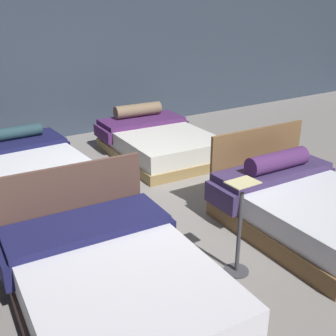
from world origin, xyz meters
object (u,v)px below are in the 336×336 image
bed_0 (113,284)px  bed_1 (307,207)px  bed_2 (24,170)px  price_sign (239,239)px  bed_3 (158,142)px

bed_0 → bed_1: 2.47m
bed_2 → price_sign: size_ratio=2.29×
bed_2 → bed_1: bearing=-52.9°
bed_0 → bed_3: (2.35, 3.10, -0.02)m
price_sign → bed_0: bearing=172.3°
bed_2 → price_sign: (1.15, -3.18, 0.12)m
bed_1 → bed_2: bed_1 is taller
bed_2 → bed_3: size_ratio=0.99×
bed_3 → price_sign: bearing=-105.8°
bed_1 → price_sign: bearing=-167.9°
bed_0 → bed_3: bed_0 is taller
bed_1 → bed_3: 3.05m
bed_0 → bed_2: bed_0 is taller
bed_0 → bed_3: bearing=56.2°
bed_1 → bed_2: 3.81m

